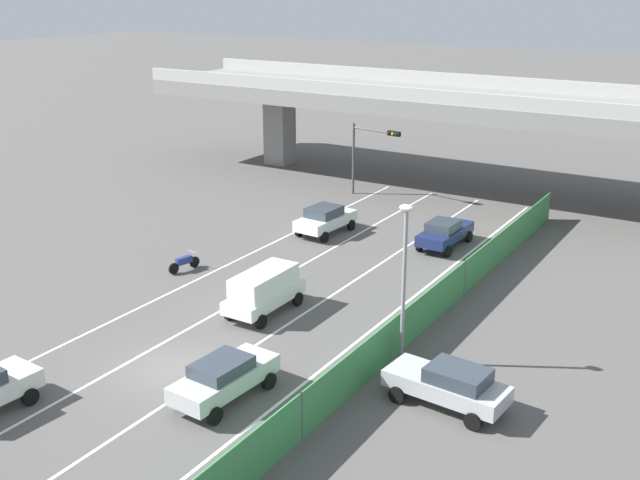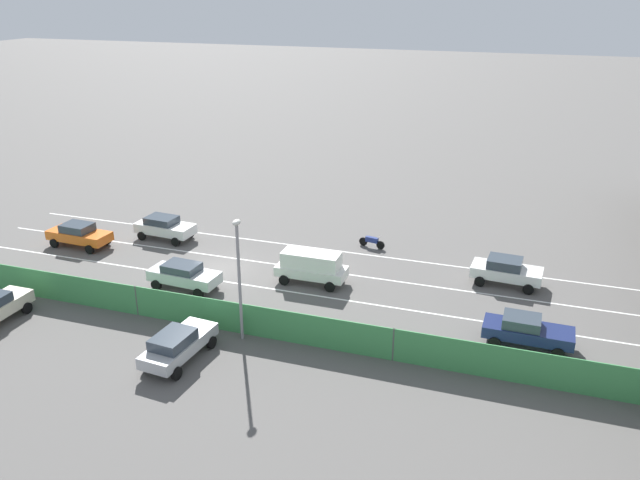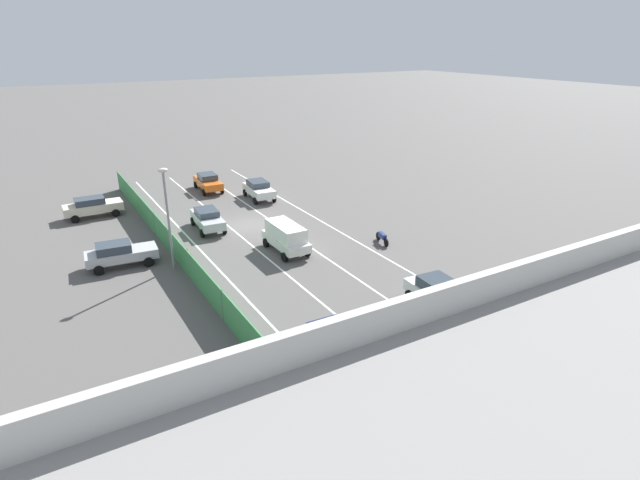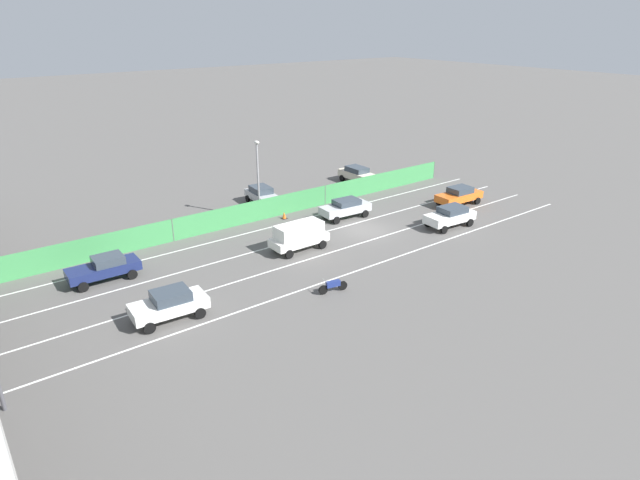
{
  "view_description": "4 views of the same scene",
  "coord_description": "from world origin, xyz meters",
  "px_view_note": "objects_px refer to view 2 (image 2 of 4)",
  "views": [
    {
      "loc": [
        19.26,
        -20.0,
        14.62
      ],
      "look_at": [
        -0.25,
        11.8,
        1.88
      ],
      "focal_mm": 43.1,
      "sensor_mm": 36.0,
      "label": 1
    },
    {
      "loc": [
        33.76,
        18.28,
        17.23
      ],
      "look_at": [
        -2.58,
        6.0,
        1.77
      ],
      "focal_mm": 35.75,
      "sensor_mm": 36.0,
      "label": 2
    },
    {
      "loc": [
        14.62,
        35.9,
        13.92
      ],
      "look_at": [
        -0.98,
        9.19,
        1.62
      ],
      "focal_mm": 28.68,
      "sensor_mm": 36.0,
      "label": 3
    },
    {
      "loc": [
        -29.62,
        26.85,
        15.69
      ],
      "look_at": [
        -1.81,
        5.87,
        1.26
      ],
      "focal_mm": 30.08,
      "sensor_mm": 36.0,
      "label": 4
    }
  ],
  "objects_px": {
    "motorcycle": "(372,241)",
    "traffic_cone": "(227,317)",
    "parked_wagon_silver": "(178,344)",
    "car_hatchback_white": "(165,227)",
    "street_lamp": "(239,268)",
    "car_sedan_white": "(506,270)",
    "car_sedan_navy": "(526,330)",
    "car_taxi_orange": "(79,234)",
    "car_sedan_silver": "(184,275)",
    "car_van_white": "(311,265)"
  },
  "relations": [
    {
      "from": "motorcycle",
      "to": "traffic_cone",
      "type": "relative_size",
      "value": 3.34
    },
    {
      "from": "parked_wagon_silver",
      "to": "car_hatchback_white",
      "type": "bearing_deg",
      "value": -146.39
    },
    {
      "from": "parked_wagon_silver",
      "to": "street_lamp",
      "type": "xyz_separation_m",
      "value": [
        -2.88,
        2.08,
        3.15
      ]
    },
    {
      "from": "motorcycle",
      "to": "car_sedan_white",
      "type": "bearing_deg",
      "value": 71.56
    },
    {
      "from": "parked_wagon_silver",
      "to": "car_sedan_white",
      "type": "bearing_deg",
      "value": 133.77
    },
    {
      "from": "car_sedan_navy",
      "to": "parked_wagon_silver",
      "type": "xyz_separation_m",
      "value": [
        6.92,
        -16.09,
        0.02
      ]
    },
    {
      "from": "car_taxi_orange",
      "to": "street_lamp",
      "type": "distance_m",
      "value": 18.34
    },
    {
      "from": "car_hatchback_white",
      "to": "car_taxi_orange",
      "type": "bearing_deg",
      "value": -57.4
    },
    {
      "from": "car_sedan_navy",
      "to": "parked_wagon_silver",
      "type": "bearing_deg",
      "value": -66.72
    },
    {
      "from": "car_hatchback_white",
      "to": "car_sedan_navy",
      "type": "distance_m",
      "value": 26.28
    },
    {
      "from": "car_taxi_orange",
      "to": "car_hatchback_white",
      "type": "height_order",
      "value": "car_hatchback_white"
    },
    {
      "from": "motorcycle",
      "to": "street_lamp",
      "type": "xyz_separation_m",
      "value": [
        14.24,
        -3.32,
        3.6
      ]
    },
    {
      "from": "street_lamp",
      "to": "traffic_cone",
      "type": "height_order",
      "value": "street_lamp"
    },
    {
      "from": "motorcycle",
      "to": "car_sedan_silver",
      "type": "bearing_deg",
      "value": -42.76
    },
    {
      "from": "car_hatchback_white",
      "to": "car_sedan_navy",
      "type": "height_order",
      "value": "car_hatchback_white"
    },
    {
      "from": "motorcycle",
      "to": "car_sedan_navy",
      "type": "bearing_deg",
      "value": 46.38
    },
    {
      "from": "car_taxi_orange",
      "to": "parked_wagon_silver",
      "type": "height_order",
      "value": "car_taxi_orange"
    },
    {
      "from": "motorcycle",
      "to": "traffic_cone",
      "type": "distance_m",
      "value": 13.77
    },
    {
      "from": "car_sedan_white",
      "to": "car_taxi_orange",
      "type": "bearing_deg",
      "value": -83.5
    },
    {
      "from": "car_taxi_orange",
      "to": "car_sedan_navy",
      "type": "height_order",
      "value": "car_taxi_orange"
    },
    {
      "from": "car_taxi_orange",
      "to": "parked_wagon_silver",
      "type": "relative_size",
      "value": 1.01
    },
    {
      "from": "car_sedan_navy",
      "to": "traffic_cone",
      "type": "xyz_separation_m",
      "value": [
        2.68,
        -15.59,
        -0.62
      ]
    },
    {
      "from": "parked_wagon_silver",
      "to": "motorcycle",
      "type": "bearing_deg",
      "value": 162.5
    },
    {
      "from": "motorcycle",
      "to": "street_lamp",
      "type": "bearing_deg",
      "value": -13.12
    },
    {
      "from": "car_sedan_silver",
      "to": "traffic_cone",
      "type": "height_order",
      "value": "car_sedan_silver"
    },
    {
      "from": "car_sedan_navy",
      "to": "parked_wagon_silver",
      "type": "relative_size",
      "value": 0.99
    },
    {
      "from": "car_hatchback_white",
      "to": "car_sedan_silver",
      "type": "height_order",
      "value": "car_hatchback_white"
    },
    {
      "from": "car_taxi_orange",
      "to": "motorcycle",
      "type": "distance_m",
      "value": 20.6
    },
    {
      "from": "car_van_white",
      "to": "car_sedan_navy",
      "type": "distance_m",
      "value": 13.3
    },
    {
      "from": "car_taxi_orange",
      "to": "street_lamp",
      "type": "relative_size",
      "value": 0.7
    },
    {
      "from": "parked_wagon_silver",
      "to": "traffic_cone",
      "type": "bearing_deg",
      "value": 173.27
    },
    {
      "from": "car_sedan_white",
      "to": "car_sedan_navy",
      "type": "height_order",
      "value": "car_sedan_white"
    },
    {
      "from": "motorcycle",
      "to": "parked_wagon_silver",
      "type": "relative_size",
      "value": 0.42
    },
    {
      "from": "car_sedan_navy",
      "to": "car_sedan_silver",
      "type": "relative_size",
      "value": 1.01
    },
    {
      "from": "car_van_white",
      "to": "street_lamp",
      "type": "height_order",
      "value": "street_lamp"
    },
    {
      "from": "car_sedan_silver",
      "to": "street_lamp",
      "type": "height_order",
      "value": "street_lamp"
    },
    {
      "from": "car_sedan_navy",
      "to": "car_sedan_silver",
      "type": "xyz_separation_m",
      "value": [
        -0.25,
        -19.88,
        0.02
      ]
    },
    {
      "from": "car_van_white",
      "to": "motorcycle",
      "type": "relative_size",
      "value": 2.25
    },
    {
      "from": "car_sedan_white",
      "to": "car_sedan_silver",
      "type": "bearing_deg",
      "value": -69.61
    },
    {
      "from": "car_van_white",
      "to": "traffic_cone",
      "type": "relative_size",
      "value": 7.53
    },
    {
      "from": "motorcycle",
      "to": "parked_wagon_silver",
      "type": "bearing_deg",
      "value": -17.5
    },
    {
      "from": "car_van_white",
      "to": "parked_wagon_silver",
      "type": "bearing_deg",
      "value": -17.38
    },
    {
      "from": "car_van_white",
      "to": "parked_wagon_silver",
      "type": "height_order",
      "value": "car_van_white"
    },
    {
      "from": "car_sedan_silver",
      "to": "car_sedan_navy",
      "type": "bearing_deg",
      "value": 89.27
    },
    {
      "from": "car_hatchback_white",
      "to": "street_lamp",
      "type": "relative_size",
      "value": 0.67
    },
    {
      "from": "car_hatchback_white",
      "to": "traffic_cone",
      "type": "bearing_deg",
      "value": 45.24
    },
    {
      "from": "car_taxi_orange",
      "to": "motorcycle",
      "type": "height_order",
      "value": "car_taxi_orange"
    },
    {
      "from": "car_sedan_silver",
      "to": "traffic_cone",
      "type": "xyz_separation_m",
      "value": [
        2.93,
        4.29,
        -0.64
      ]
    },
    {
      "from": "car_sedan_white",
      "to": "motorcycle",
      "type": "distance_m",
      "value": 9.76
    },
    {
      "from": "car_sedan_white",
      "to": "parked_wagon_silver",
      "type": "bearing_deg",
      "value": -46.23
    }
  ]
}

